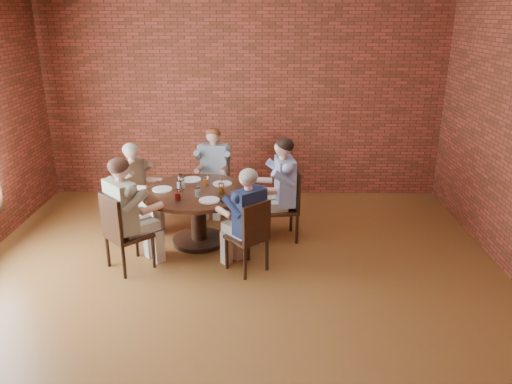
{
  "coord_description": "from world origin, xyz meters",
  "views": [
    {
      "loc": [
        0.33,
        -4.64,
        2.97
      ],
      "look_at": [
        0.24,
        1.0,
        0.92
      ],
      "focal_mm": 35.0,
      "sensor_mm": 36.0,
      "label": 1
    }
  ],
  "objects_px": {
    "diner_a": "(280,190)",
    "diner_c": "(136,189)",
    "smartphone": "(224,201)",
    "diner_d": "(127,214)",
    "diner_e": "(246,221)",
    "dining_table": "(198,206)",
    "chair_c": "(132,198)",
    "chair_d": "(121,230)",
    "chair_b": "(215,179)",
    "chair_e": "(251,234)",
    "diner_b": "(214,171)",
    "chair_a": "(287,202)"
  },
  "relations": [
    {
      "from": "chair_e",
      "to": "smartphone",
      "type": "xyz_separation_m",
      "value": [
        -0.34,
        0.41,
        0.26
      ]
    },
    {
      "from": "diner_a",
      "to": "diner_c",
      "type": "relative_size",
      "value": 1.11
    },
    {
      "from": "chair_b",
      "to": "chair_d",
      "type": "height_order",
      "value": "chair_d"
    },
    {
      "from": "diner_a",
      "to": "chair_e",
      "type": "distance_m",
      "value": 1.05
    },
    {
      "from": "chair_b",
      "to": "smartphone",
      "type": "bearing_deg",
      "value": -74.91
    },
    {
      "from": "diner_a",
      "to": "chair_d",
      "type": "relative_size",
      "value": 1.46
    },
    {
      "from": "chair_a",
      "to": "diner_c",
      "type": "relative_size",
      "value": 0.77
    },
    {
      "from": "diner_c",
      "to": "smartphone",
      "type": "height_order",
      "value": "diner_c"
    },
    {
      "from": "diner_a",
      "to": "diner_e",
      "type": "bearing_deg",
      "value": -33.04
    },
    {
      "from": "diner_d",
      "to": "chair_d",
      "type": "bearing_deg",
      "value": 90.0
    },
    {
      "from": "chair_c",
      "to": "chair_d",
      "type": "relative_size",
      "value": 0.93
    },
    {
      "from": "diner_c",
      "to": "chair_c",
      "type": "bearing_deg",
      "value": 90.0
    },
    {
      "from": "diner_a",
      "to": "smartphone",
      "type": "distance_m",
      "value": 0.9
    },
    {
      "from": "smartphone",
      "to": "dining_table",
      "type": "bearing_deg",
      "value": 109.94
    },
    {
      "from": "diner_a",
      "to": "diner_c",
      "type": "bearing_deg",
      "value": -104.09
    },
    {
      "from": "diner_b",
      "to": "smartphone",
      "type": "relative_size",
      "value": 10.13
    },
    {
      "from": "diner_a",
      "to": "diner_d",
      "type": "height_order",
      "value": "diner_a"
    },
    {
      "from": "chair_c",
      "to": "smartphone",
      "type": "height_order",
      "value": "chair_c"
    },
    {
      "from": "chair_e",
      "to": "dining_table",
      "type": "bearing_deg",
      "value": -90.0
    },
    {
      "from": "chair_c",
      "to": "chair_d",
      "type": "height_order",
      "value": "chair_d"
    },
    {
      "from": "chair_c",
      "to": "chair_d",
      "type": "distance_m",
      "value": 1.18
    },
    {
      "from": "diner_d",
      "to": "smartphone",
      "type": "distance_m",
      "value": 1.17
    },
    {
      "from": "chair_d",
      "to": "smartphone",
      "type": "relative_size",
      "value": 7.46
    },
    {
      "from": "diner_c",
      "to": "chair_e",
      "type": "xyz_separation_m",
      "value": [
        1.63,
        -1.17,
        -0.14
      ]
    },
    {
      "from": "chair_d",
      "to": "chair_e",
      "type": "bearing_deg",
      "value": -134.76
    },
    {
      "from": "dining_table",
      "to": "diner_a",
      "type": "bearing_deg",
      "value": 8.13
    },
    {
      "from": "dining_table",
      "to": "chair_a",
      "type": "bearing_deg",
      "value": 8.13
    },
    {
      "from": "diner_a",
      "to": "chair_c",
      "type": "xyz_separation_m",
      "value": [
        -2.07,
        0.24,
        -0.21
      ]
    },
    {
      "from": "diner_e",
      "to": "dining_table",
      "type": "bearing_deg",
      "value": -90.0
    },
    {
      "from": "chair_c",
      "to": "diner_e",
      "type": "xyz_separation_m",
      "value": [
        1.65,
        -1.14,
        0.15
      ]
    },
    {
      "from": "diner_d",
      "to": "smartphone",
      "type": "xyz_separation_m",
      "value": [
        1.13,
        0.31,
        0.05
      ]
    },
    {
      "from": "chair_b",
      "to": "chair_d",
      "type": "distance_m",
      "value": 2.18
    },
    {
      "from": "chair_e",
      "to": "diner_e",
      "type": "relative_size",
      "value": 0.71
    },
    {
      "from": "chair_b",
      "to": "chair_c",
      "type": "distance_m",
      "value": 1.35
    },
    {
      "from": "diner_a",
      "to": "diner_e",
      "type": "distance_m",
      "value": 1.0
    },
    {
      "from": "diner_e",
      "to": "smartphone",
      "type": "relative_size",
      "value": 9.88
    },
    {
      "from": "chair_c",
      "to": "diner_c",
      "type": "height_order",
      "value": "diner_c"
    },
    {
      "from": "dining_table",
      "to": "diner_a",
      "type": "height_order",
      "value": "diner_a"
    },
    {
      "from": "chair_a",
      "to": "chair_b",
      "type": "xyz_separation_m",
      "value": [
        -1.07,
        1.02,
        -0.02
      ]
    },
    {
      "from": "chair_c",
      "to": "diner_c",
      "type": "xyz_separation_m",
      "value": [
        0.07,
        -0.03,
        0.14
      ]
    },
    {
      "from": "diner_a",
      "to": "chair_e",
      "type": "height_order",
      "value": "diner_a"
    },
    {
      "from": "diner_a",
      "to": "chair_d",
      "type": "distance_m",
      "value": 2.13
    },
    {
      "from": "diner_d",
      "to": "diner_e",
      "type": "xyz_separation_m",
      "value": [
        1.42,
        -0.04,
        -0.05
      ]
    },
    {
      "from": "dining_table",
      "to": "diner_d",
      "type": "xyz_separation_m",
      "value": [
        -0.75,
        -0.71,
        0.17
      ]
    },
    {
      "from": "diner_c",
      "to": "smartphone",
      "type": "xyz_separation_m",
      "value": [
        1.28,
        -0.76,
        0.11
      ]
    },
    {
      "from": "chair_a",
      "to": "diner_a",
      "type": "relative_size",
      "value": 0.69
    },
    {
      "from": "diner_a",
      "to": "smartphone",
      "type": "height_order",
      "value": "diner_a"
    },
    {
      "from": "diner_b",
      "to": "diner_c",
      "type": "xyz_separation_m",
      "value": [
        -1.01,
        -0.74,
        -0.02
      ]
    },
    {
      "from": "chair_a",
      "to": "diner_d",
      "type": "bearing_deg",
      "value": -73.74
    },
    {
      "from": "diner_b",
      "to": "chair_c",
      "type": "bearing_deg",
      "value": -141.03
    }
  ]
}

